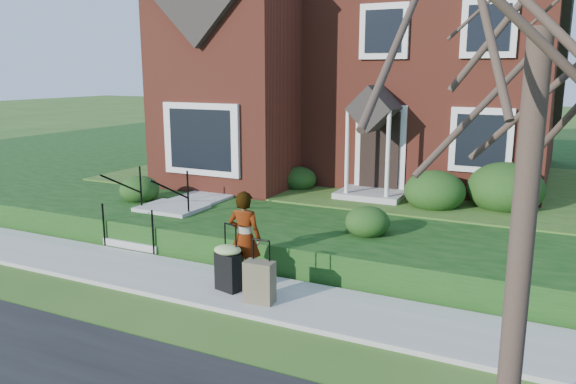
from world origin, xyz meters
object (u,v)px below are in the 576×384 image
Objects in this scene: front_steps at (159,219)px; woman at (245,238)px; suitcase_olive at (260,282)px; suitcase_black at (228,265)px.

woman reaches higher than front_steps.
front_steps is at bearing 145.96° from suitcase_olive.
front_steps is 3.60m from suitcase_black.
woman is (3.10, -1.55, 0.42)m from front_steps.
woman is at bearing 131.53° from suitcase_olive.
front_steps is 1.25× the size of woman.
woman is at bearing 92.71° from suitcase_black.
front_steps reaches higher than suitcase_olive.
woman is 1.01m from suitcase_olive.
suitcase_olive is (3.73, -2.17, -0.05)m from front_steps.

